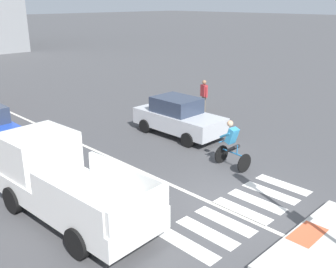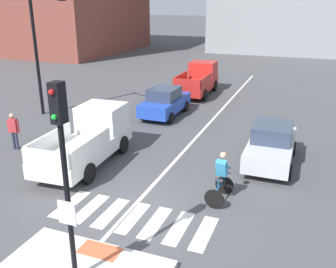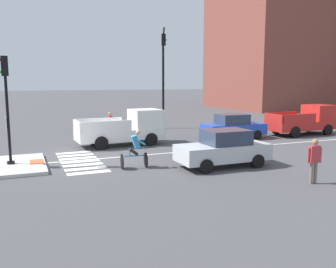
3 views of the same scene
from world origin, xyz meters
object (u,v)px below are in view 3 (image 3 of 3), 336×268
object	(u,v)px
signal_pole	(7,100)
pedestrian_waiting_far_side	(314,158)
pickup_truck_red_westbound_distant	(306,121)
car_silver_eastbound_mid	(223,148)
pickup_truck_white_westbound_near	(128,128)
pedestrian_at_curb_left	(110,122)
cyclist	(135,148)
traffic_light_mast	(163,68)
car_blue_westbound_far	(233,127)

from	to	relation	value
signal_pole	pedestrian_waiting_far_side	bearing A→B (deg)	55.73
pickup_truck_red_westbound_distant	signal_pole	bearing A→B (deg)	-81.73
signal_pole	pickup_truck_red_westbound_distant	size ratio (longest dim) A/B	0.91
signal_pole	pickup_truck_red_westbound_distant	distance (m)	19.65
car_silver_eastbound_mid	pickup_truck_white_westbound_near	xyz separation A→B (m)	(-6.96, -2.36, 0.17)
pedestrian_at_curb_left	signal_pole	bearing A→B (deg)	-40.11
pickup_truck_red_westbound_distant	pickup_truck_white_westbound_near	size ratio (longest dim) A/B	0.99
signal_pole	pedestrian_waiting_far_side	xyz separation A→B (m)	(7.06, 10.35, -1.97)
car_silver_eastbound_mid	pickup_truck_white_westbound_near	size ratio (longest dim) A/B	0.79
signal_pole	car_silver_eastbound_mid	world-z (taller)	signal_pole
cyclist	pedestrian_at_curb_left	distance (m)	9.65
signal_pole	traffic_light_mast	size ratio (longest dim) A/B	0.63
pickup_truck_red_westbound_distant	cyclist	size ratio (longest dim) A/B	3.06
signal_pole	traffic_light_mast	xyz separation A→B (m)	(-8.89, 10.78, 1.85)
car_silver_eastbound_mid	pickup_truck_white_westbound_near	bearing A→B (deg)	-161.31
traffic_light_mast	pedestrian_at_curb_left	world-z (taller)	traffic_light_mast
pickup_truck_red_westbound_distant	pedestrian_at_curb_left	bearing A→B (deg)	-108.96
cyclist	traffic_light_mast	bearing A→B (deg)	152.69
pickup_truck_red_westbound_distant	pedestrian_waiting_far_side	xyz separation A→B (m)	(9.87, -9.00, 0.00)
car_silver_eastbound_mid	pedestrian_waiting_far_side	size ratio (longest dim) A/B	2.46
car_silver_eastbound_mid	pickup_truck_red_westbound_distant	xyz separation A→B (m)	(-6.23, 10.62, 0.17)
pickup_truck_red_westbound_distant	pedestrian_at_curb_left	distance (m)	13.93
signal_pole	pickup_truck_red_westbound_distant	xyz separation A→B (m)	(-2.81, 19.35, -1.98)
pickup_truck_white_westbound_near	signal_pole	bearing A→B (deg)	-60.91
car_silver_eastbound_mid	cyclist	xyz separation A→B (m)	(-1.18, -3.70, 0.06)
car_silver_eastbound_mid	pedestrian_at_curb_left	distance (m)	11.05
traffic_light_mast	pickup_truck_red_westbound_distant	bearing A→B (deg)	54.68
pickup_truck_red_westbound_distant	cyclist	xyz separation A→B (m)	(5.05, -14.32, -0.11)
car_silver_eastbound_mid	traffic_light_mast	bearing A→B (deg)	170.54
pedestrian_waiting_far_side	car_silver_eastbound_mid	bearing A→B (deg)	-155.93
traffic_light_mast	pickup_truck_red_westbound_distant	distance (m)	11.18
traffic_light_mast	pickup_truck_white_westbound_near	xyz separation A→B (m)	(5.34, -4.40, -3.82)
pickup_truck_red_westbound_distant	pedestrian_waiting_far_side	size ratio (longest dim) A/B	3.08
car_blue_westbound_far	pedestrian_waiting_far_side	xyz separation A→B (m)	(10.09, -3.03, 0.17)
cyclist	pedestrian_waiting_far_side	size ratio (longest dim) A/B	1.01
traffic_light_mast	pickup_truck_white_westbound_near	distance (m)	7.91
pickup_truck_white_westbound_near	pedestrian_at_curb_left	world-z (taller)	pickup_truck_white_westbound_near
signal_pole	cyclist	bearing A→B (deg)	66.02
signal_pole	pickup_truck_red_westbound_distant	world-z (taller)	signal_pole
car_silver_eastbound_mid	car_blue_westbound_far	xyz separation A→B (m)	(-6.45, 4.66, 0.00)
traffic_light_mast	pedestrian_at_curb_left	bearing A→B (deg)	-71.36
car_blue_westbound_far	pedestrian_at_curb_left	xyz separation A→B (m)	(-4.30, -7.21, 0.17)
car_silver_eastbound_mid	pedestrian_at_curb_left	bearing A→B (deg)	-166.68
traffic_light_mast	pickup_truck_red_westbound_distant	xyz separation A→B (m)	(6.08, 8.57, -3.82)
car_silver_eastbound_mid	pickup_truck_white_westbound_near	world-z (taller)	pickup_truck_white_westbound_near
pickup_truck_white_westbound_near	car_blue_westbound_far	bearing A→B (deg)	85.84
pickup_truck_red_westbound_distant	car_blue_westbound_far	bearing A→B (deg)	-92.14
car_silver_eastbound_mid	car_blue_westbound_far	distance (m)	7.96
pedestrian_waiting_far_side	pedestrian_at_curb_left	bearing A→B (deg)	-163.83
car_blue_westbound_far	pedestrian_at_curb_left	bearing A→B (deg)	-120.83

